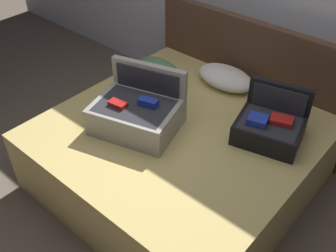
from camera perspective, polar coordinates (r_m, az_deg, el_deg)
ground_plane at (r=3.04m, az=-3.35°, el=-11.92°), size 12.00×12.00×0.00m
bed at (r=3.04m, az=1.68°, el=-4.28°), size 1.84×1.81×0.54m
headboard at (r=3.53m, az=11.65°, el=6.79°), size 1.87×0.08×1.06m
hard_case_large at (r=2.81m, az=-4.51°, el=2.03°), size 0.69×0.61×0.42m
hard_case_medium at (r=2.81m, az=14.69°, el=0.08°), size 0.53×0.49×0.35m
pillow_near_headboard at (r=3.32m, az=-1.32°, el=7.84°), size 0.52×0.32×0.21m
pillow_center_head at (r=3.33m, az=8.40°, el=7.02°), size 0.52×0.33×0.15m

